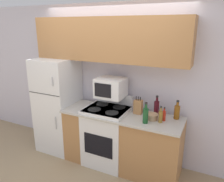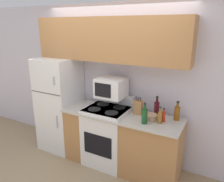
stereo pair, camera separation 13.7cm
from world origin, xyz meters
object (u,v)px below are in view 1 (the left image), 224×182
object	(u,v)px
bottle_hot_sauce	(164,115)
knife_block	(138,107)
bottle_wine_red	(156,107)
bottle_vinegar	(161,116)
bottle_whiskey	(177,112)
stove	(107,135)
bottle_wine_green	(146,115)
refrigerator	(58,105)
bowl	(152,116)
microwave	(111,88)

from	to	relation	value
bottle_hot_sauce	knife_block	bearing A→B (deg)	167.85
knife_block	bottle_wine_red	size ratio (longest dim) A/B	0.91
bottle_hot_sauce	bottle_vinegar	distance (m)	0.09
bottle_whiskey	bottle_vinegar	bearing A→B (deg)	-128.35
knife_block	bottle_wine_red	world-z (taller)	bottle_wine_red
bottle_hot_sauce	bottle_wine_red	size ratio (longest dim) A/B	0.67
stove	bottle_wine_green	size ratio (longest dim) A/B	3.72
stove	bottle_wine_red	size ratio (longest dim) A/B	3.72
refrigerator	bottle_wine_green	xyz separation A→B (m)	(1.68, -0.18, 0.19)
bottle_wine_red	bottle_whiskey	xyz separation A→B (m)	(0.30, -0.02, -0.01)
stove	bottle_hot_sauce	xyz separation A→B (m)	(0.88, 0.04, 0.49)
knife_block	bowl	world-z (taller)	knife_block
bottle_hot_sauce	refrigerator	bearing A→B (deg)	-179.87
microwave	refrigerator	bearing A→B (deg)	-176.50
refrigerator	bottle_wine_red	size ratio (longest dim) A/B	5.56
refrigerator	microwave	world-z (taller)	refrigerator
bowl	bottle_whiskey	world-z (taller)	bottle_whiskey
bottle_hot_sauce	bottle_whiskey	bearing A→B (deg)	44.04
knife_block	bottle_wine_red	distance (m)	0.27
bottle_hot_sauce	microwave	bearing A→B (deg)	176.14
stove	bottle_hot_sauce	world-z (taller)	stove
refrigerator	bottle_wine_red	distance (m)	1.75
refrigerator	bottle_hot_sauce	size ratio (longest dim) A/B	8.34
bowl	microwave	bearing A→B (deg)	172.84
bottle_wine_red	bottle_wine_green	size ratio (longest dim) A/B	1.00
refrigerator	knife_block	size ratio (longest dim) A/B	6.08
refrigerator	bottle_vinegar	distance (m)	1.87
bottle_whiskey	bottle_vinegar	world-z (taller)	bottle_whiskey
bottle_wine_green	bottle_vinegar	xyz separation A→B (m)	(0.18, 0.10, -0.02)
bottle_wine_green	refrigerator	bearing A→B (deg)	173.81
refrigerator	bottle_hot_sauce	xyz separation A→B (m)	(1.89, 0.00, 0.15)
refrigerator	bottle_hot_sauce	bearing A→B (deg)	0.13
knife_block	bottle_wine_green	size ratio (longest dim) A/B	0.91
bottle_vinegar	refrigerator	bearing A→B (deg)	177.62
bottle_whiskey	bottle_wine_green	world-z (taller)	bottle_wine_green
knife_block	bottle_vinegar	world-z (taller)	knife_block
bottle_vinegar	knife_block	bearing A→B (deg)	156.14
stove	bottle_wine_green	distance (m)	0.87
bottle_wine_green	bottle_whiskey	bearing A→B (deg)	42.43
microwave	bottle_vinegar	size ratio (longest dim) A/B	1.80
bottle_wine_red	bottle_wine_green	bearing A→B (deg)	-99.48
microwave	bowl	size ratio (longest dim) A/B	2.48
bottle_hot_sauce	bottle_wine_green	bearing A→B (deg)	-138.77
stove	knife_block	xyz separation A→B (m)	(0.47, 0.13, 0.52)
knife_block	bottle_hot_sauce	size ratio (longest dim) A/B	1.37
refrigerator	bottle_vinegar	bearing A→B (deg)	-2.38
bottle_wine_green	bottle_vinegar	world-z (taller)	bottle_wine_green
bottle_hot_sauce	bottle_vinegar	xyz separation A→B (m)	(-0.03, -0.08, 0.02)
knife_block	bottle_wine_green	distance (m)	0.34
microwave	bottle_whiskey	distance (m)	1.05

